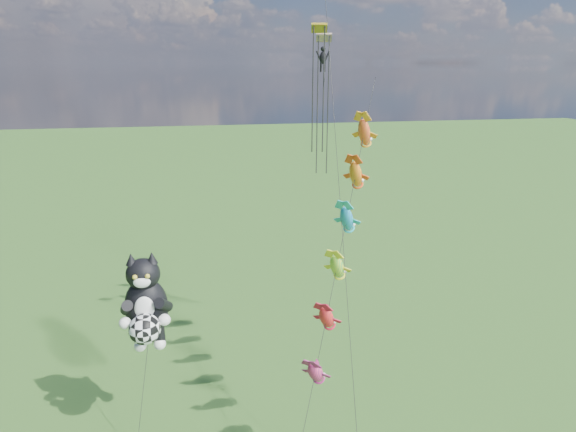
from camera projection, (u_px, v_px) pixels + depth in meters
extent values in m
cylinder|color=black|center=(143.00, 395.00, 26.90)|extent=(0.95, 2.57, 5.76)
ellipsoid|color=black|center=(147.00, 307.00, 27.07)|extent=(2.89, 2.60, 3.49)
ellipsoid|color=black|center=(143.00, 274.00, 26.34)|extent=(2.28, 2.17, 1.77)
cone|color=black|center=(131.00, 259.00, 25.97)|extent=(0.77, 0.77, 0.66)
cone|color=black|center=(152.00, 258.00, 26.15)|extent=(0.77, 0.77, 0.66)
ellipsoid|color=white|center=(142.00, 282.00, 25.72)|extent=(1.01, 0.72, 0.63)
ellipsoid|color=white|center=(145.00, 309.00, 26.20)|extent=(1.17, 0.73, 1.44)
sphere|color=gold|center=(135.00, 277.00, 25.49)|extent=(0.26, 0.26, 0.26)
sphere|color=gold|center=(147.00, 276.00, 25.59)|extent=(0.26, 0.26, 0.26)
sphere|color=white|center=(125.00, 323.00, 25.91)|extent=(0.66, 0.66, 0.66)
sphere|color=white|center=(165.00, 320.00, 26.25)|extent=(0.66, 0.66, 0.66)
sphere|color=white|center=(140.00, 346.00, 27.54)|extent=(0.70, 0.70, 0.70)
sphere|color=white|center=(160.00, 344.00, 27.72)|extent=(0.70, 0.70, 0.70)
sphere|color=white|center=(145.00, 329.00, 25.85)|extent=(1.70, 1.70, 1.70)
cylinder|color=black|center=(337.00, 268.00, 26.34)|extent=(8.22, 13.56, 19.78)
ellipsoid|color=#D83367|center=(315.00, 372.00, 24.57)|extent=(1.60, 2.01, 2.13)
ellipsoid|color=red|center=(327.00, 317.00, 25.47)|extent=(1.60, 2.01, 2.13)
ellipsoid|color=green|center=(337.00, 266.00, 26.37)|extent=(1.60, 2.01, 2.13)
ellipsoid|color=blue|center=(347.00, 219.00, 27.27)|extent=(1.60, 2.01, 2.13)
ellipsoid|color=orange|center=(356.00, 174.00, 28.18)|extent=(1.60, 2.01, 2.13)
ellipsoid|color=red|center=(364.00, 132.00, 29.08)|extent=(1.60, 2.01, 2.13)
cylinder|color=black|center=(341.00, 212.00, 27.21)|extent=(1.82, 17.00, 25.10)
cube|color=green|center=(319.00, 28.00, 29.29)|extent=(1.06, 0.73, 0.58)
cylinder|color=black|center=(313.00, 94.00, 30.41)|extent=(0.08, 0.08, 7.79)
cylinder|color=black|center=(323.00, 94.00, 30.52)|extent=(0.08, 0.08, 7.79)
cube|color=#2A40B9|center=(324.00, 37.00, 32.38)|extent=(1.14, 0.76, 0.60)
cylinder|color=black|center=(317.00, 110.00, 33.76)|extent=(0.08, 0.08, 9.53)
cylinder|color=black|center=(327.00, 109.00, 33.88)|extent=(0.08, 0.08, 9.53)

